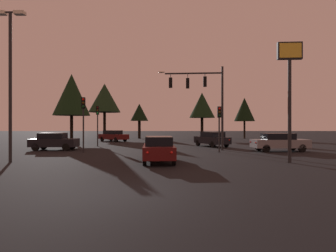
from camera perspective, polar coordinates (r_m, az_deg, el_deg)
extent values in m
plane|color=black|center=(33.39, -2.06, -3.64)|extent=(168.00, 168.00, 0.00)
cylinder|color=#232326|center=(25.05, 10.93, 3.54)|extent=(0.20, 0.20, 7.35)
cylinder|color=#232326|center=(25.27, 5.13, 10.63)|extent=(5.05, 0.52, 0.14)
ellipsoid|color=#F4EACC|center=(25.41, -1.38, 10.91)|extent=(0.56, 0.28, 0.16)
cylinder|color=#232326|center=(25.28, 7.46, 10.28)|extent=(0.05, 0.05, 0.30)
cube|color=black|center=(25.18, 7.46, 8.94)|extent=(0.32, 0.26, 0.90)
sphere|color=red|center=(25.36, 7.44, 9.51)|extent=(0.18, 0.18, 0.18)
sphere|color=#56380C|center=(25.31, 7.44, 8.89)|extent=(0.18, 0.18, 0.18)
sphere|color=#0C4219|center=(25.27, 7.44, 8.26)|extent=(0.18, 0.18, 0.18)
cylinder|color=#232326|center=(25.22, 3.97, 10.15)|extent=(0.05, 0.05, 0.43)
cube|color=black|center=(25.12, 3.97, 8.65)|extent=(0.32, 0.26, 0.90)
sphere|color=red|center=(25.30, 3.97, 9.23)|extent=(0.18, 0.18, 0.18)
sphere|color=#56380C|center=(25.25, 3.97, 8.61)|extent=(0.18, 0.18, 0.18)
sphere|color=#0C4219|center=(25.21, 3.97, 7.98)|extent=(0.18, 0.18, 0.18)
cylinder|color=#232326|center=(25.28, 0.47, 10.21)|extent=(0.05, 0.05, 0.36)
cube|color=black|center=(25.18, 0.47, 8.79)|extent=(0.32, 0.26, 0.90)
sphere|color=red|center=(25.36, 0.49, 9.37)|extent=(0.18, 0.18, 0.18)
sphere|color=#56380C|center=(25.32, 0.49, 8.74)|extent=(0.18, 0.18, 0.18)
sphere|color=#0C4219|center=(25.28, 0.49, 8.12)|extent=(0.18, 0.18, 0.18)
cylinder|color=#232326|center=(23.00, 10.31, -1.81)|extent=(0.12, 0.12, 2.80)
cube|color=black|center=(23.01, 10.31, 2.80)|extent=(0.30, 0.24, 0.90)
sphere|color=red|center=(22.89, 10.37, 3.52)|extent=(0.18, 0.18, 0.18)
sphere|color=#56380C|center=(22.88, 10.37, 2.82)|extent=(0.18, 0.18, 0.18)
sphere|color=#0C4219|center=(22.87, 10.37, 2.12)|extent=(0.18, 0.18, 0.18)
cylinder|color=#232326|center=(30.26, -14.19, -0.89)|extent=(0.12, 0.12, 3.31)
cube|color=black|center=(30.30, -14.19, 3.10)|extent=(0.33, 0.28, 0.90)
sphere|color=#4C0A0A|center=(30.18, -14.22, 3.64)|extent=(0.18, 0.18, 0.18)
sphere|color=#56380C|center=(30.16, -14.22, 3.11)|extent=(0.18, 0.18, 0.18)
sphere|color=#1EE04C|center=(30.15, -14.22, 2.58)|extent=(0.18, 0.18, 0.18)
cylinder|color=#232326|center=(23.28, -16.89, -0.92)|extent=(0.12, 0.12, 3.50)
cube|color=black|center=(23.35, -16.89, 4.49)|extent=(0.34, 0.29, 0.90)
sphere|color=red|center=(23.23, -16.93, 5.21)|extent=(0.18, 0.18, 0.18)
sphere|color=#56380C|center=(23.21, -16.93, 4.52)|extent=(0.18, 0.18, 0.18)
sphere|color=#0C4219|center=(23.19, -16.93, 3.83)|extent=(0.18, 0.18, 0.18)
cube|color=#4C0F0F|center=(16.54, -1.98, -5.09)|extent=(1.99, 4.24, 0.68)
cube|color=black|center=(16.35, -1.97, -3.05)|extent=(1.64, 2.32, 0.52)
cylinder|color=black|center=(17.94, -4.59, -5.79)|extent=(0.24, 0.65, 0.64)
cylinder|color=black|center=(17.97, 0.42, -5.77)|extent=(0.24, 0.65, 0.64)
cylinder|color=black|center=(15.22, -4.83, -6.83)|extent=(0.24, 0.65, 0.64)
cylinder|color=black|center=(15.26, 1.09, -6.81)|extent=(0.24, 0.65, 0.64)
sphere|color=red|center=(14.46, -4.25, -5.44)|extent=(0.14, 0.14, 0.14)
sphere|color=red|center=(14.49, 0.66, -5.42)|extent=(0.14, 0.14, 0.14)
cube|color=gray|center=(25.30, 21.73, -3.32)|extent=(4.63, 2.00, 0.68)
cube|color=black|center=(25.21, 21.42, -1.97)|extent=(2.53, 1.64, 0.52)
cylinder|color=black|center=(26.67, 23.95, -3.88)|extent=(0.65, 0.24, 0.64)
cylinder|color=black|center=(25.32, 25.55, -4.09)|extent=(0.65, 0.24, 0.64)
cylinder|color=black|center=(25.44, 17.93, -4.07)|extent=(0.65, 0.24, 0.64)
cylinder|color=black|center=(24.01, 19.27, -4.31)|extent=(0.65, 0.24, 0.64)
sphere|color=red|center=(24.99, 16.39, -3.13)|extent=(0.14, 0.14, 0.14)
sphere|color=red|center=(23.84, 17.38, -3.28)|extent=(0.14, 0.14, 0.14)
cube|color=black|center=(26.66, -22.15, -3.15)|extent=(3.97, 1.97, 0.68)
cube|color=black|center=(26.69, -22.46, -1.86)|extent=(2.16, 1.66, 0.52)
cylinder|color=black|center=(27.05, -18.96, -3.83)|extent=(0.65, 0.22, 0.64)
cylinder|color=black|center=(25.47, -20.08, -4.07)|extent=(0.65, 0.22, 0.64)
cylinder|color=black|center=(27.93, -24.05, -3.71)|extent=(0.65, 0.22, 0.64)
cylinder|color=black|center=(26.40, -25.42, -3.92)|extent=(0.65, 0.22, 0.64)
sphere|color=red|center=(28.00, -25.47, -2.79)|extent=(0.14, 0.14, 0.14)
sphere|color=red|center=(26.81, -26.59, -2.92)|extent=(0.14, 0.14, 0.14)
cube|color=black|center=(29.37, 8.83, -2.86)|extent=(3.45, 4.54, 0.68)
cube|color=black|center=(29.22, 9.00, -1.69)|extent=(2.38, 2.70, 0.52)
cylinder|color=black|center=(30.09, 6.07, -3.44)|extent=(0.46, 0.66, 0.64)
cylinder|color=black|center=(30.97, 8.61, -3.34)|extent=(0.46, 0.66, 0.64)
cylinder|color=black|center=(27.80, 9.08, -3.72)|extent=(0.46, 0.66, 0.64)
cylinder|color=black|center=(28.75, 11.72, -3.60)|extent=(0.46, 0.66, 0.64)
sphere|color=red|center=(27.29, 10.24, -2.87)|extent=(0.14, 0.14, 0.14)
sphere|color=red|center=(28.06, 12.34, -2.79)|extent=(0.14, 0.14, 0.14)
cube|color=#4C0F0F|center=(39.24, -11.09, -2.13)|extent=(4.58, 4.24, 0.68)
cube|color=black|center=(39.34, -11.23, -1.25)|extent=(2.83, 2.72, 0.52)
cylinder|color=black|center=(38.61, -8.81, -2.67)|extent=(0.62, 0.56, 0.64)
cylinder|color=black|center=(37.61, -10.58, -2.74)|extent=(0.62, 0.56, 0.64)
cylinder|color=black|center=(40.90, -11.56, -2.52)|extent=(0.62, 0.56, 0.64)
cylinder|color=black|center=(39.95, -13.30, -2.58)|extent=(0.62, 0.56, 0.64)
sphere|color=red|center=(41.39, -12.40, -1.88)|extent=(0.14, 0.14, 0.14)
sphere|color=red|center=(40.66, -13.77, -1.92)|extent=(0.14, 0.14, 0.14)
cylinder|color=#232326|center=(18.87, -29.48, 6.87)|extent=(0.18, 0.18, 8.78)
cylinder|color=#232326|center=(19.88, -29.48, 19.53)|extent=(1.32, 0.10, 0.10)
cube|color=#F4EACC|center=(20.12, -30.93, 19.14)|extent=(0.60, 0.36, 0.20)
cube|color=#F4EACC|center=(19.61, -28.00, 19.65)|extent=(0.60, 0.36, 0.20)
cylinder|color=#232326|center=(17.69, 23.43, 2.79)|extent=(0.20, 0.20, 5.98)
cube|color=black|center=(18.20, 23.44, 13.84)|extent=(1.41, 0.33, 1.00)
cube|color=yellow|center=(18.08, 23.59, 13.94)|extent=(1.23, 0.09, 0.84)
cylinder|color=black|center=(47.56, -5.91, -0.74)|extent=(0.47, 0.47, 3.00)
cone|color=black|center=(47.61, -5.91, 2.81)|extent=(3.00, 3.00, 2.91)
cylinder|color=black|center=(48.49, -12.84, 0.13)|extent=(0.46, 0.46, 4.46)
cone|color=black|center=(48.72, -12.84, 5.60)|extent=(5.33, 5.33, 4.83)
cylinder|color=black|center=(44.06, 6.87, -0.53)|extent=(0.44, 0.44, 3.42)
cone|color=black|center=(44.17, 6.87, 4.23)|extent=(3.97, 3.97, 3.92)
cylinder|color=black|center=(37.49, -19.08, -0.59)|extent=(0.39, 0.39, 3.47)
cone|color=black|center=(37.70, -19.08, 6.06)|extent=(4.58, 4.58, 5.26)
cylinder|color=black|center=(49.01, 15.23, -0.76)|extent=(0.32, 0.32, 2.94)
cone|color=black|center=(49.08, 15.23, 3.28)|extent=(3.45, 3.45, 3.97)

